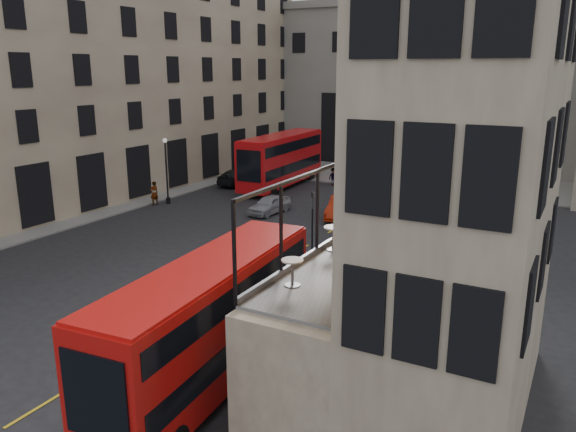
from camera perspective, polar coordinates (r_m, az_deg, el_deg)
The scene contains 31 objects.
ground at distance 23.49m, azimuth -8.55°, elevation -12.54°, with size 140.00×140.00×0.00m, color black.
host_building_main at distance 17.01m, azimuth 18.34°, elevation 4.10°, with size 7.26×11.40×15.10m.
host_frontage at distance 19.60m, azimuth 6.87°, elevation -10.93°, with size 3.00×11.00×4.50m, color beige.
cafe_floor at distance 18.72m, azimuth 7.09°, elevation -4.58°, with size 3.00×10.00×0.10m, color slate.
building_left at distance 54.00m, azimuth -19.68°, elevation 14.68°, with size 14.60×50.60×22.00m.
gateway at distance 66.92m, azimuth 13.36°, elevation 13.27°, with size 35.00×10.60×18.00m.
pavement_far at distance 58.64m, azimuth 9.27°, elevation 4.13°, with size 40.00×12.00×0.12m, color slate.
pavement_left at distance 46.25m, azimuth -21.62°, elevation 0.41°, with size 8.00×48.00×0.12m, color slate.
traffic_light_near at distance 32.75m, azimuth 2.50°, elevation 0.11°, with size 0.16×0.20×3.80m.
traffic_light_far at distance 53.14m, azimuth -3.54°, elevation 5.79°, with size 0.16×0.20×3.80m.
street_lamp_a at distance 46.36m, azimuth -12.21°, elevation 4.12°, with size 0.36×0.36×5.33m.
street_lamp_b at distance 54.54m, azimuth 7.96°, elevation 5.88°, with size 0.36×0.36×5.33m.
bus_near at distance 19.68m, azimuth -7.86°, elevation -10.09°, with size 3.39×11.26×4.43m.
bus_far at distance 51.98m, azimuth -0.65°, elevation 5.95°, with size 3.28×12.25×4.85m.
car_a at distance 42.59m, azimuth -1.90°, elevation 1.17°, with size 1.63×4.06×1.38m, color gray.
car_b at distance 41.58m, azimuth 5.52°, elevation 0.93°, with size 1.70×4.87×1.60m, color #A21E09.
car_c at distance 53.39m, azimuth -5.01°, elevation 3.98°, with size 2.10×5.16×1.50m, color black.
bicycle at distance 31.77m, azimuth 2.52°, elevation -4.08°, with size 0.60×1.72×0.90m, color gray.
cyclist at distance 31.56m, azimuth -5.58°, elevation -3.67°, with size 0.56×0.37×1.53m, color #FFF41A.
pedestrian_a at distance 54.19m, azimuth 0.55°, elevation 4.33°, with size 0.85×0.66×1.75m, color gray.
pedestrian_b at distance 53.01m, azimuth 4.64°, elevation 4.01°, with size 1.09×0.62×1.68m, color gray.
pedestrian_c at distance 57.99m, azimuth 17.32°, elevation 4.35°, with size 1.03×0.43×1.75m, color gray.
pedestrian_d at distance 50.26m, azimuth 16.90°, elevation 2.86°, with size 0.86×0.56×1.76m, color gray.
pedestrian_e at distance 46.34m, azimuth -13.44°, elevation 2.25°, with size 0.71×0.47×1.96m, color gray.
cafe_table_near at distance 16.25m, azimuth 0.45°, elevation -5.35°, with size 0.64×0.64×0.80m.
cafe_table_mid at distance 19.45m, azimuth 4.63°, elevation -1.89°, with size 0.67×0.67×0.83m.
cafe_table_far at distance 20.83m, azimuth 6.81°, elevation -0.99°, with size 0.60×0.60×0.74m.
cafe_chair_a at distance 15.42m, azimuth 6.18°, elevation -7.57°, with size 0.49×0.49×0.91m.
cafe_chair_b at distance 17.24m, azimuth 8.49°, elevation -5.32°, with size 0.48×0.48×0.80m.
cafe_chair_c at distance 19.02m, azimuth 10.66°, elevation -3.36°, with size 0.46×0.46×0.92m.
cafe_chair_d at distance 21.38m, azimuth 12.83°, elevation -1.47°, with size 0.51×0.51×0.89m.
Camera 1 is at (12.82, -16.50, 10.73)m, focal length 35.00 mm.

